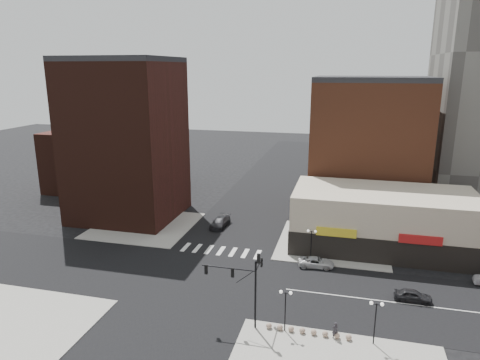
% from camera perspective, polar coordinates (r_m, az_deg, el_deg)
% --- Properties ---
extents(ground, '(240.00, 240.00, 0.00)m').
position_cam_1_polar(ground, '(51.89, -5.12, -12.99)').
color(ground, black).
rests_on(ground, ground).
extents(road_ew, '(200.00, 14.00, 0.02)m').
position_cam_1_polar(road_ew, '(51.89, -5.12, -12.98)').
color(road_ew, black).
rests_on(road_ew, ground).
extents(road_ns, '(14.00, 200.00, 0.02)m').
position_cam_1_polar(road_ns, '(51.88, -5.12, -12.98)').
color(road_ns, black).
rests_on(road_ns, ground).
extents(sidewalk_nw, '(15.00, 15.00, 0.12)m').
position_cam_1_polar(sidewalk_nw, '(69.40, -12.58, -5.92)').
color(sidewalk_nw, gray).
rests_on(sidewalk_nw, ground).
extents(sidewalk_ne, '(15.00, 15.00, 0.12)m').
position_cam_1_polar(sidewalk_ne, '(62.57, 12.21, -8.22)').
color(sidewalk_ne, gray).
rests_on(sidewalk_ne, ground).
extents(sidewalk_sw, '(15.00, 15.00, 0.12)m').
position_cam_1_polar(sidewalk_sw, '(48.02, -28.83, -17.29)').
color(sidewalk_sw, gray).
rests_on(sidewalk_sw, ground).
extents(building_nw, '(16.00, 15.00, 25.00)m').
position_cam_1_polar(building_nw, '(71.72, -14.94, 4.91)').
color(building_nw, '#331710').
rests_on(building_nw, ground).
extents(building_nw_low, '(20.00, 18.00, 12.00)m').
position_cam_1_polar(building_nw_low, '(92.51, -17.14, 2.76)').
color(building_nw_low, '#331710').
rests_on(building_nw_low, ground).
extents(building_ne_midrise, '(18.00, 15.00, 22.00)m').
position_cam_1_polar(building_ne_midrise, '(74.02, 16.62, 3.90)').
color(building_ne_midrise, brown).
rests_on(building_ne_midrise, ground).
extents(building_ne_row, '(24.20, 12.20, 8.00)m').
position_cam_1_polar(building_ne_row, '(62.10, 18.41, -5.63)').
color(building_ne_row, '#B7A891').
rests_on(building_ne_row, ground).
extents(traffic_signal, '(5.59, 3.09, 7.77)m').
position_cam_1_polar(traffic_signal, '(41.10, 0.85, -12.98)').
color(traffic_signal, black).
rests_on(traffic_signal, ground).
extents(street_lamp_se_a, '(1.22, 0.32, 4.16)m').
position_cam_1_polar(street_lamp_se_a, '(41.18, 6.09, -15.67)').
color(street_lamp_se_a, black).
rests_on(street_lamp_se_a, sidewalk_se).
extents(street_lamp_se_b, '(1.22, 0.32, 4.16)m').
position_cam_1_polar(street_lamp_se_b, '(41.07, 17.68, -16.43)').
color(street_lamp_se_b, black).
rests_on(street_lamp_se_b, sidewalk_se).
extents(street_lamp_ne, '(1.22, 0.32, 4.16)m').
position_cam_1_polar(street_lamp_ne, '(55.43, 9.51, -7.53)').
color(street_lamp_ne, black).
rests_on(street_lamp_ne, sidewalk_ne).
extents(bollard_row, '(7.90, 0.55, 0.55)m').
position_cam_1_polar(bollard_row, '(42.53, 9.05, -19.31)').
color(bollard_row, gray).
rests_on(bollard_row, sidewalk_se).
extents(white_suv, '(4.53, 2.35, 1.22)m').
position_cam_1_polar(white_suv, '(55.08, 10.13, -10.75)').
color(white_suv, silver).
rests_on(white_suv, ground).
extents(dark_sedan_east, '(3.90, 1.69, 1.31)m').
position_cam_1_polar(dark_sedan_east, '(50.48, 22.07, -14.10)').
color(dark_sedan_east, black).
rests_on(dark_sedan_east, ground).
extents(dark_sedan_north, '(2.48, 5.29, 1.49)m').
position_cam_1_polar(dark_sedan_north, '(67.26, -2.66, -5.62)').
color(dark_sedan_north, black).
rests_on(dark_sedan_north, ground).
extents(pedestrian, '(0.70, 0.59, 1.62)m').
position_cam_1_polar(pedestrian, '(42.17, 12.55, -18.95)').
color(pedestrian, '#27252A').
rests_on(pedestrian, sidewalk_se).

